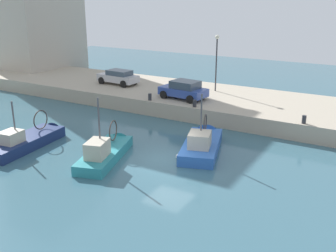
{
  "coord_description": "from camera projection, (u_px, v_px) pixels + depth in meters",
  "views": [
    {
      "loc": [
        -18.63,
        -10.8,
        9.27
      ],
      "look_at": [
        2.41,
        1.44,
        1.2
      ],
      "focal_mm": 42.57,
      "sensor_mm": 36.0,
      "label": 1
    }
  ],
  "objects": [
    {
      "name": "water_surface",
      "position": [
        169.0,
        160.0,
        23.35
      ],
      "size": [
        80.0,
        80.0,
        0.0
      ],
      "primitive_type": "plane",
      "color": "#386070",
      "rests_on": "ground"
    },
    {
      "name": "quay_wall",
      "position": [
        239.0,
        106.0,
        32.6
      ],
      "size": [
        9.0,
        56.0,
        1.2
      ],
      "primitive_type": "cube",
      "color": "#ADA08C",
      "rests_on": "ground"
    },
    {
      "name": "fishing_boat_teal",
      "position": [
        107.0,
        155.0,
        23.77
      ],
      "size": [
        6.33,
        3.38,
        4.67
      ],
      "color": "teal",
      "rests_on": "ground"
    },
    {
      "name": "fishing_boat_blue",
      "position": [
        202.0,
        147.0,
        25.04
      ],
      "size": [
        6.42,
        3.72,
        4.7
      ],
      "color": "#2D60B7",
      "rests_on": "ground"
    },
    {
      "name": "fishing_boat_navy",
      "position": [
        30.0,
        144.0,
        25.63
      ],
      "size": [
        6.57,
        2.45,
        4.04
      ],
      "color": "navy",
      "rests_on": "ground"
    },
    {
      "name": "parked_car_blue",
      "position": [
        184.0,
        90.0,
        32.13
      ],
      "size": [
        2.39,
        3.99,
        1.49
      ],
      "color": "#334C9E",
      "rests_on": "quay_wall"
    },
    {
      "name": "parked_car_silver",
      "position": [
        118.0,
        77.0,
        37.35
      ],
      "size": [
        2.08,
        4.08,
        1.35
      ],
      "color": "#B7B7BC",
      "rests_on": "quay_wall"
    },
    {
      "name": "mooring_bollard_south",
      "position": [
        304.0,
        119.0,
        26.05
      ],
      "size": [
        0.28,
        0.28,
        0.55
      ],
      "primitive_type": "cylinder",
      "color": "#2D2D33",
      "rests_on": "quay_wall"
    },
    {
      "name": "mooring_bollard_mid",
      "position": [
        195.0,
        103.0,
        29.87
      ],
      "size": [
        0.28,
        0.28,
        0.55
      ],
      "primitive_type": "cylinder",
      "color": "#2D2D33",
      "rests_on": "quay_wall"
    },
    {
      "name": "mooring_bollard_north",
      "position": [
        150.0,
        97.0,
        31.78
      ],
      "size": [
        0.28,
        0.28,
        0.55
      ],
      "primitive_type": "cylinder",
      "color": "#2D2D33",
      "rests_on": "quay_wall"
    },
    {
      "name": "quay_streetlamp",
      "position": [
        217.0,
        54.0,
        33.95
      ],
      "size": [
        0.36,
        0.36,
        4.83
      ],
      "color": "#38383D",
      "rests_on": "quay_wall"
    }
  ]
}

